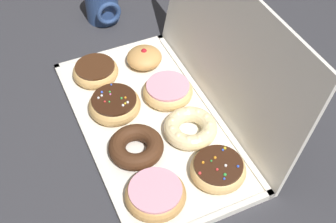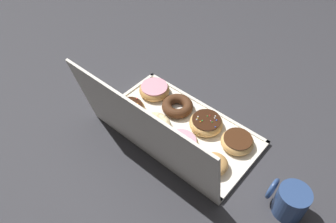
# 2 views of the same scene
# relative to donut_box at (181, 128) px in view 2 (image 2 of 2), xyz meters

# --- Properties ---
(ground_plane) EXTENTS (3.00, 3.00, 0.00)m
(ground_plane) POSITION_rel_donut_box_xyz_m (0.00, 0.00, -0.01)
(ground_plane) COLOR #333338
(donut_box) EXTENTS (0.53, 0.28, 0.01)m
(donut_box) POSITION_rel_donut_box_xyz_m (0.00, 0.00, 0.00)
(donut_box) COLOR silver
(donut_box) RESTS_ON ground
(box_lid_open) EXTENTS (0.53, 0.07, 0.29)m
(box_lid_open) POSITION_rel_donut_box_xyz_m (0.00, 0.17, 0.14)
(box_lid_open) COLOR silver
(box_lid_open) RESTS_ON ground
(chocolate_frosted_donut_0) EXTENTS (0.11, 0.11, 0.03)m
(chocolate_frosted_donut_0) POSITION_rel_donut_box_xyz_m (-0.19, -0.06, 0.02)
(chocolate_frosted_donut_0) COLOR tan
(chocolate_frosted_donut_0) RESTS_ON donut_box
(sprinkle_donut_1) EXTENTS (0.11, 0.11, 0.04)m
(sprinkle_donut_1) POSITION_rel_donut_box_xyz_m (-0.06, -0.06, 0.02)
(sprinkle_donut_1) COLOR tan
(sprinkle_donut_1) RESTS_ON donut_box
(chocolate_cake_ring_donut_2) EXTENTS (0.11, 0.11, 0.04)m
(chocolate_cake_ring_donut_2) POSITION_rel_donut_box_xyz_m (0.06, -0.06, 0.02)
(chocolate_cake_ring_donut_2) COLOR #472816
(chocolate_cake_ring_donut_2) RESTS_ON donut_box
(pink_frosted_donut_3) EXTENTS (0.11, 0.11, 0.04)m
(pink_frosted_donut_3) POSITION_rel_donut_box_xyz_m (0.18, -0.07, 0.02)
(pink_frosted_donut_3) COLOR tan
(pink_frosted_donut_3) RESTS_ON donut_box
(jelly_filled_donut_4) EXTENTS (0.08, 0.08, 0.05)m
(jelly_filled_donut_4) POSITION_rel_donut_box_xyz_m (-0.18, 0.06, 0.03)
(jelly_filled_donut_4) COLOR tan
(jelly_filled_donut_4) RESTS_ON donut_box
(pink_frosted_donut_5) EXTENTS (0.11, 0.11, 0.04)m
(pink_frosted_donut_5) POSITION_rel_donut_box_xyz_m (-0.06, 0.07, 0.02)
(pink_frosted_donut_5) COLOR #E5B770
(pink_frosted_donut_5) RESTS_ON donut_box
(cruller_donut_6) EXTENTS (0.11, 0.11, 0.04)m
(cruller_donut_6) POSITION_rel_donut_box_xyz_m (0.06, 0.06, 0.02)
(cruller_donut_6) COLOR beige
(cruller_donut_6) RESTS_ON donut_box
(sprinkle_donut_7) EXTENTS (0.11, 0.11, 0.04)m
(sprinkle_donut_7) POSITION_rel_donut_box_xyz_m (0.18, 0.07, 0.02)
(sprinkle_donut_7) COLOR #E5B770
(sprinkle_donut_7) RESTS_ON donut_box
(coffee_mug) EXTENTS (0.11, 0.09, 0.10)m
(coffee_mug) POSITION_rel_donut_box_xyz_m (-0.41, 0.04, 0.04)
(coffee_mug) COLOR navy
(coffee_mug) RESTS_ON ground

